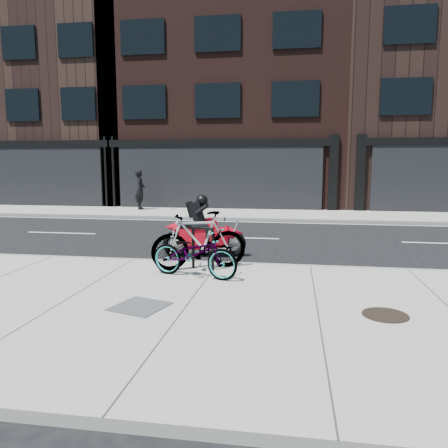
% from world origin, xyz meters
% --- Properties ---
extents(ground, '(120.00, 120.00, 0.00)m').
position_xyz_m(ground, '(0.00, 0.00, 0.00)').
color(ground, black).
rests_on(ground, ground).
extents(sidewalk_near, '(60.00, 6.00, 0.13)m').
position_xyz_m(sidewalk_near, '(0.00, -5.00, 0.07)').
color(sidewalk_near, gray).
rests_on(sidewalk_near, ground).
extents(sidewalk_far, '(60.00, 3.50, 0.13)m').
position_xyz_m(sidewalk_far, '(0.00, 7.75, 0.07)').
color(sidewalk_far, gray).
rests_on(sidewalk_far, ground).
extents(building_midwest, '(10.00, 10.00, 12.00)m').
position_xyz_m(building_midwest, '(-12.00, 14.50, 6.00)').
color(building_midwest, black).
rests_on(building_midwest, ground).
extents(building_center, '(12.00, 10.00, 14.50)m').
position_xyz_m(building_center, '(-2.00, 14.50, 7.25)').
color(building_center, black).
rests_on(building_center, ground).
extents(bike_rack, '(0.51, 0.22, 0.89)m').
position_xyz_m(bike_rack, '(-0.23, -2.60, 0.65)').
color(bike_rack, black).
rests_on(bike_rack, sidewalk_near).
extents(bicycle_front, '(1.89, 1.05, 0.94)m').
position_xyz_m(bicycle_front, '(-0.26, -3.26, 0.60)').
color(bicycle_front, gray).
rests_on(bicycle_front, sidewalk_near).
extents(bicycle_rear, '(2.06, 1.35, 1.20)m').
position_xyz_m(bicycle_rear, '(-0.30, -2.60, 0.73)').
color(bicycle_rear, gray).
rests_on(bicycle_rear, sidewalk_near).
extents(motorcycle, '(2.08, 0.65, 1.56)m').
position_xyz_m(motorcycle, '(-0.48, -0.80, 0.63)').
color(motorcycle, black).
rests_on(motorcycle, ground).
extents(pedestrian, '(0.58, 0.76, 1.88)m').
position_xyz_m(pedestrian, '(-5.53, 8.38, 1.07)').
color(pedestrian, black).
rests_on(pedestrian, sidewalk_far).
extents(manhole_cover, '(0.85, 0.85, 0.02)m').
position_xyz_m(manhole_cover, '(2.96, -4.93, 0.14)').
color(manhole_cover, black).
rests_on(manhole_cover, sidewalk_near).
extents(utility_grate, '(0.94, 0.94, 0.02)m').
position_xyz_m(utility_grate, '(-0.70, -5.13, 0.14)').
color(utility_grate, '#48484A').
rests_on(utility_grate, sidewalk_near).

